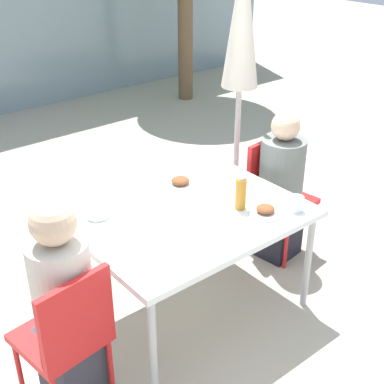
% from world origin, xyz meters
% --- Properties ---
extents(ground_plane, '(24.00, 24.00, 0.00)m').
position_xyz_m(ground_plane, '(0.00, 0.00, 0.00)').
color(ground_plane, '#B2A893').
extents(dining_table, '(1.34, 0.98, 0.73)m').
position_xyz_m(dining_table, '(0.00, 0.00, 0.68)').
color(dining_table, white).
rests_on(dining_table, ground).
extents(chair_left, '(0.45, 0.45, 0.87)m').
position_xyz_m(chair_left, '(-0.96, -0.21, 0.51)').
color(chair_left, red).
rests_on(chair_left, ground).
extents(person_left, '(0.31, 0.31, 1.19)m').
position_xyz_m(person_left, '(-0.92, -0.12, 0.58)').
color(person_left, '#383842').
rests_on(person_left, ground).
extents(chair_right, '(0.45, 0.45, 0.87)m').
position_xyz_m(chair_right, '(0.96, 0.20, 0.51)').
color(chair_right, red).
rests_on(chair_right, ground).
extents(person_right, '(0.32, 0.32, 1.14)m').
position_xyz_m(person_right, '(0.92, 0.11, 0.54)').
color(person_right, black).
rests_on(person_right, ground).
extents(closed_umbrella, '(0.36, 0.36, 2.20)m').
position_xyz_m(closed_umbrella, '(1.03, 0.70, 1.54)').
color(closed_umbrella, '#333333').
rests_on(closed_umbrella, ground).
extents(plate_0, '(0.20, 0.20, 0.06)m').
position_xyz_m(plate_0, '(0.34, -0.28, 0.75)').
color(plate_0, white).
rests_on(plate_0, dining_table).
extents(plate_1, '(0.21, 0.21, 0.06)m').
position_xyz_m(plate_1, '(0.18, 0.34, 0.75)').
color(plate_1, white).
rests_on(plate_1, dining_table).
extents(bottle, '(0.07, 0.07, 0.22)m').
position_xyz_m(bottle, '(0.27, -0.13, 0.84)').
color(bottle, '#B7751E').
rests_on(bottle, dining_table).
extents(drinking_cup, '(0.08, 0.08, 0.10)m').
position_xyz_m(drinking_cup, '(0.52, -0.37, 0.78)').
color(drinking_cup, white).
rests_on(drinking_cup, dining_table).
extents(salad_bowl, '(0.15, 0.15, 0.05)m').
position_xyz_m(salad_bowl, '(-0.45, 0.34, 0.76)').
color(salad_bowl, white).
rests_on(salad_bowl, dining_table).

